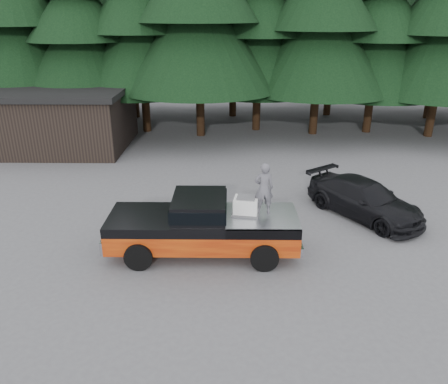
{
  "coord_description": "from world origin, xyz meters",
  "views": [
    {
      "loc": [
        0.77,
        -11.83,
        7.07
      ],
      "look_at": [
        0.62,
        0.0,
        2.18
      ],
      "focal_mm": 35.0,
      "sensor_mm": 36.0,
      "label": 1
    }
  ],
  "objects_px": {
    "air_compressor": "(246,206)",
    "parked_car": "(364,199)",
    "man_on_bed": "(264,188)",
    "utility_building": "(54,117)",
    "pickup_truck": "(203,234)"
  },
  "relations": [
    {
      "from": "pickup_truck",
      "to": "parked_car",
      "type": "distance_m",
      "value": 6.44
    },
    {
      "from": "man_on_bed",
      "to": "parked_car",
      "type": "bearing_deg",
      "value": -152.08
    },
    {
      "from": "pickup_truck",
      "to": "parked_car",
      "type": "relative_size",
      "value": 1.3
    },
    {
      "from": "parked_car",
      "to": "utility_building",
      "type": "relative_size",
      "value": 0.55
    },
    {
      "from": "pickup_truck",
      "to": "utility_building",
      "type": "xyz_separation_m",
      "value": [
        -8.97,
        11.76,
        1.0
      ]
    },
    {
      "from": "parked_car",
      "to": "utility_building",
      "type": "xyz_separation_m",
      "value": [
        -14.78,
        8.97,
        1.0
      ]
    },
    {
      "from": "air_compressor",
      "to": "utility_building",
      "type": "bearing_deg",
      "value": 140.29
    },
    {
      "from": "air_compressor",
      "to": "parked_car",
      "type": "distance_m",
      "value": 5.32
    },
    {
      "from": "air_compressor",
      "to": "man_on_bed",
      "type": "bearing_deg",
      "value": 15.65
    },
    {
      "from": "pickup_truck",
      "to": "man_on_bed",
      "type": "xyz_separation_m",
      "value": [
        1.85,
        0.15,
        1.48
      ]
    },
    {
      "from": "man_on_bed",
      "to": "parked_car",
      "type": "relative_size",
      "value": 0.35
    },
    {
      "from": "parked_car",
      "to": "utility_building",
      "type": "distance_m",
      "value": 17.32
    },
    {
      "from": "man_on_bed",
      "to": "utility_building",
      "type": "xyz_separation_m",
      "value": [
        -10.82,
        11.61,
        -0.47
      ]
    },
    {
      "from": "air_compressor",
      "to": "utility_building",
      "type": "relative_size",
      "value": 0.09
    },
    {
      "from": "man_on_bed",
      "to": "utility_building",
      "type": "bearing_deg",
      "value": -52.77
    }
  ]
}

